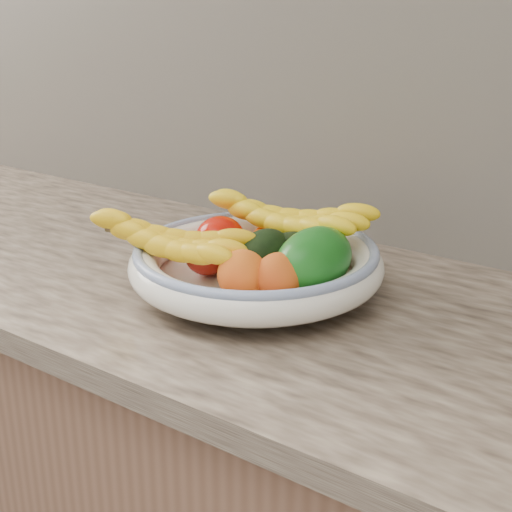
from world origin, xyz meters
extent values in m
cube|color=tan|center=(0.00, 1.68, 0.88)|extent=(2.44, 0.66, 0.04)
cube|color=beige|center=(0.00, 1.99, 1.15)|extent=(2.40, 0.02, 0.50)
cylinder|color=white|center=(0.00, 1.66, 0.91)|extent=(0.13, 0.13, 0.02)
cylinder|color=white|center=(0.00, 1.66, 0.92)|extent=(0.32, 0.32, 0.01)
torus|color=white|center=(0.00, 1.66, 0.95)|extent=(0.39, 0.39, 0.05)
torus|color=#355297|center=(0.00, 1.66, 0.97)|extent=(0.37, 0.37, 0.02)
ellipsoid|color=#FF5C05|center=(-0.03, 1.74, 0.95)|extent=(0.07, 0.07, 0.05)
ellipsoid|color=#EF5105|center=(0.01, 1.78, 0.95)|extent=(0.06, 0.06, 0.05)
ellipsoid|color=#C00D01|center=(-0.09, 1.69, 0.96)|extent=(0.11, 0.11, 0.07)
ellipsoid|color=#B4190F|center=(-0.06, 1.62, 0.96)|extent=(0.08, 0.08, 0.06)
ellipsoid|color=black|center=(0.01, 1.66, 0.96)|extent=(0.09, 0.12, 0.08)
ellipsoid|color=black|center=(0.04, 1.70, 0.96)|extent=(0.11, 0.11, 0.06)
ellipsoid|color=#105612|center=(0.10, 1.66, 0.98)|extent=(0.13, 0.15, 0.12)
ellipsoid|color=orange|center=(0.04, 1.57, 0.97)|extent=(0.07, 0.07, 0.07)
ellipsoid|color=orange|center=(0.09, 1.59, 0.97)|extent=(0.07, 0.07, 0.07)
camera|label=1|loc=(0.59, 0.83, 1.34)|focal=50.00mm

